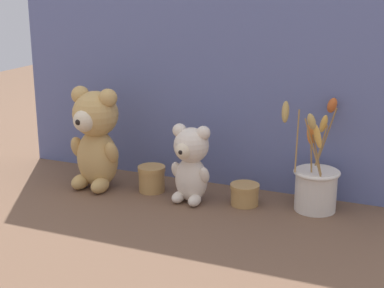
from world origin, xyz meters
name	(u,v)px	position (x,y,z in m)	size (l,w,h in m)	color
ground_plane	(189,200)	(0.00, 0.00, 0.00)	(4.00, 4.00, 0.00)	brown
backdrop_wall	(212,55)	(0.00, 0.17, 0.39)	(1.25, 0.02, 0.77)	slate
teddy_bear_large	(95,136)	(-0.29, -0.01, 0.16)	(0.16, 0.15, 0.30)	tan
teddy_bear_medium	(191,162)	(0.01, 0.00, 0.11)	(0.12, 0.11, 0.22)	beige
flower_vase	(316,183)	(0.34, 0.07, 0.08)	(0.16, 0.17, 0.30)	silver
decorative_tin_tall	(245,194)	(0.15, 0.03, 0.03)	(0.08, 0.08, 0.06)	tan
decorative_tin_short	(152,179)	(-0.13, 0.03, 0.04)	(0.08, 0.08, 0.07)	tan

